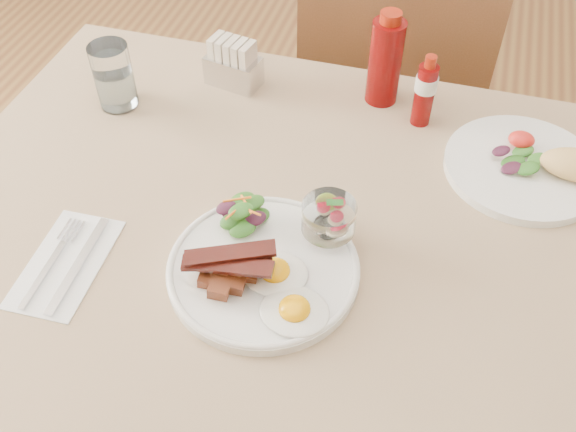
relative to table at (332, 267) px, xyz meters
The scene contains 13 objects.
table is the anchor object (origin of this frame).
chair_far 0.68m from the table, 90.00° to the left, with size 0.42×0.42×0.93m.
main_plate 0.17m from the table, 127.30° to the right, with size 0.28×0.28×0.02m, color white.
fried_eggs 0.19m from the table, 104.98° to the right, with size 0.16×0.16×0.03m.
bacon_potato_pile 0.23m from the table, 129.17° to the right, with size 0.13×0.09×0.05m.
side_salad 0.19m from the table, 164.41° to the right, with size 0.08×0.07×0.04m.
fruit_cup 0.15m from the table, 101.59° to the right, with size 0.08×0.08×0.08m.
second_plate 0.38m from the table, 36.93° to the left, with size 0.28×0.26×0.07m.
ketchup_bottle 0.39m from the table, 89.12° to the left, with size 0.08×0.08×0.18m.
hot_sauce_bottle 0.35m from the table, 74.11° to the left, with size 0.05×0.05×0.14m.
sugar_caddy 0.45m from the table, 130.77° to the left, with size 0.11×0.08×0.09m.
water_glass 0.53m from the table, 156.52° to the left, with size 0.07×0.07×0.12m.
napkin_cutlery 0.42m from the table, 154.74° to the right, with size 0.11×0.20×0.01m.
Camera 1 is at (0.11, -0.65, 1.49)m, focal length 40.00 mm.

